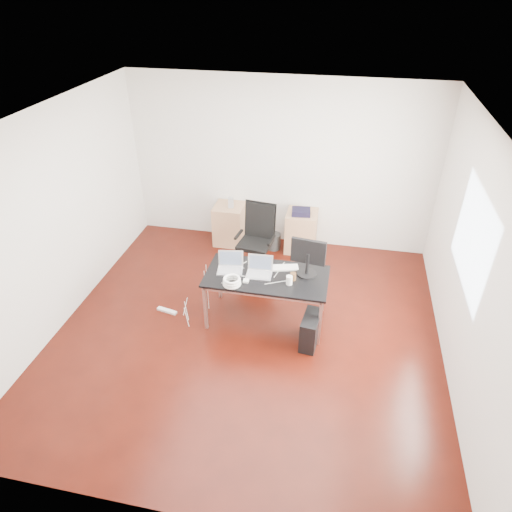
% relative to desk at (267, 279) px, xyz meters
% --- Properties ---
extents(room_shell, '(5.00, 5.00, 5.00)m').
position_rel_desk_xyz_m(room_shell, '(-0.16, -0.30, 0.73)').
color(room_shell, black).
rests_on(room_shell, ground).
extents(desk, '(1.60, 0.80, 0.73)m').
position_rel_desk_xyz_m(desk, '(0.00, 0.00, 0.00)').
color(desk, black).
rests_on(desk, ground).
extents(office_chair, '(0.54, 0.56, 1.08)m').
position_rel_desk_xyz_m(office_chair, '(-0.38, 1.20, -0.07)').
color(office_chair, black).
rests_on(office_chair, ground).
extents(filing_cabinet_left, '(0.50, 0.50, 0.70)m').
position_rel_desk_xyz_m(filing_cabinet_left, '(-1.01, 1.93, -0.33)').
color(filing_cabinet_left, '#AA7A55').
rests_on(filing_cabinet_left, ground).
extents(filing_cabinet_right, '(0.50, 0.50, 0.70)m').
position_rel_desk_xyz_m(filing_cabinet_right, '(0.24, 1.93, -0.33)').
color(filing_cabinet_right, '#AA7A55').
rests_on(filing_cabinet_right, ground).
extents(pc_tower, '(0.25, 0.47, 0.44)m').
position_rel_desk_xyz_m(pc_tower, '(0.64, -0.36, -0.46)').
color(pc_tower, black).
rests_on(pc_tower, ground).
extents(wastebasket, '(0.28, 0.28, 0.28)m').
position_rel_desk_xyz_m(wastebasket, '(-0.22, 1.86, -0.54)').
color(wastebasket, black).
rests_on(wastebasket, ground).
extents(power_strip, '(0.31, 0.12, 0.04)m').
position_rel_desk_xyz_m(power_strip, '(-1.40, -0.14, -0.66)').
color(power_strip, white).
rests_on(power_strip, ground).
extents(laptop_left, '(0.36, 0.30, 0.23)m').
position_rel_desk_xyz_m(laptop_left, '(-0.50, 0.04, 0.11)').
color(laptop_left, silver).
rests_on(laptop_left, desk).
extents(laptop_right, '(0.34, 0.27, 0.23)m').
position_rel_desk_xyz_m(laptop_right, '(-0.10, 0.02, 0.11)').
color(laptop_right, silver).
rests_on(laptop_right, desk).
extents(monitor, '(0.45, 0.26, 0.51)m').
position_rel_desk_xyz_m(monitor, '(0.51, 0.15, 0.34)').
color(monitor, black).
rests_on(monitor, desk).
extents(keyboard, '(0.46, 0.24, 0.02)m').
position_rel_desk_xyz_m(keyboard, '(0.17, 0.20, 0.06)').
color(keyboard, white).
rests_on(keyboard, desk).
extents(cup_white, '(0.10, 0.10, 0.12)m').
position_rel_desk_xyz_m(cup_white, '(0.31, -0.13, 0.11)').
color(cup_white, white).
rests_on(cup_white, desk).
extents(cup_brown, '(0.08, 0.08, 0.10)m').
position_rel_desk_xyz_m(cup_brown, '(0.35, -0.02, 0.10)').
color(cup_brown, '#52351C').
rests_on(cup_brown, desk).
extents(cable_coil, '(0.24, 0.24, 0.11)m').
position_rel_desk_xyz_m(cable_coil, '(-0.39, -0.29, 0.11)').
color(cable_coil, white).
rests_on(cable_coil, desk).
extents(power_adapter, '(0.07, 0.07, 0.03)m').
position_rel_desk_xyz_m(power_adapter, '(-0.23, -0.19, 0.07)').
color(power_adapter, white).
rests_on(power_adapter, desk).
extents(speaker, '(0.11, 0.10, 0.18)m').
position_rel_desk_xyz_m(speaker, '(-0.96, 1.89, 0.11)').
color(speaker, '#9E9E9E').
rests_on(speaker, filing_cabinet_left).
extents(navy_garment, '(0.32, 0.27, 0.09)m').
position_rel_desk_xyz_m(navy_garment, '(0.22, 1.87, 0.07)').
color(navy_garment, black).
rests_on(navy_garment, filing_cabinet_right).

